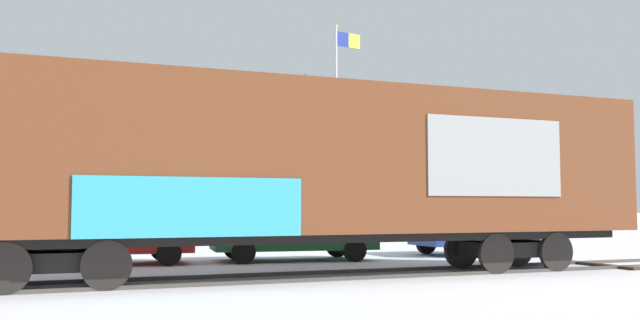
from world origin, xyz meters
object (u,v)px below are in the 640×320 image
object	(u,v)px
freight_car	(311,164)
parked_car_red	(107,233)
parked_car_blue	(476,228)
flagpole	(339,113)
parked_car_green	(293,231)

from	to	relation	value
freight_car	parked_car_red	size ratio (longest dim) A/B	3.72
freight_car	parked_car_blue	world-z (taller)	freight_car
flagpole	parked_car_green	distance (m)	8.78
flagpole	parked_car_green	xyz separation A→B (m)	(-3.93, -6.46, -4.47)
flagpole	parked_car_blue	size ratio (longest dim) A/B	2.10
parked_car_green	parked_car_blue	xyz separation A→B (m)	(6.32, 0.35, 0.01)
freight_car	parked_car_red	bearing A→B (deg)	129.27
freight_car	flagpole	xyz separation A→B (m)	(4.97, 11.16, 2.84)
freight_car	parked_car_blue	xyz separation A→B (m)	(7.36, 5.05, -1.62)
flagpole	parked_car_red	distance (m)	11.82
parked_car_green	parked_car_blue	world-z (taller)	parked_car_green
parked_car_blue	parked_car_green	bearing A→B (deg)	-176.80
flagpole	parked_car_green	bearing A→B (deg)	-121.30
parked_car_red	parked_car_blue	world-z (taller)	parked_car_blue
parked_car_blue	parked_car_red	bearing A→B (deg)	-179.46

